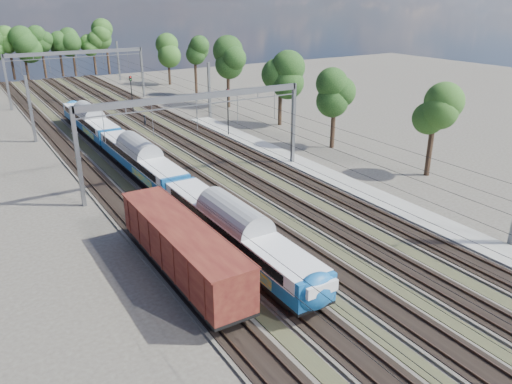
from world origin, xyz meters
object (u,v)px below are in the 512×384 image
freight_boxcar (182,247)px  worker (145,121)px  emu_train (141,156)px  signal_far (228,107)px  signal_near (131,90)px

freight_boxcar → worker: size_ratio=8.45×
emu_train → worker: (7.96, 21.04, -1.55)m
freight_boxcar → signal_far: bearing=56.5°
emu_train → freight_boxcar: emu_train is taller
emu_train → signal_near: size_ratio=9.81×
signal_near → signal_far: 20.93m
signal_near → worker: bearing=-104.8°
freight_boxcar → worker: freight_boxcar is taller
worker → signal_near: size_ratio=0.29×
worker → signal_near: bearing=8.8°
signal_far → emu_train: bearing=-123.7°
emu_train → freight_boxcar: size_ratio=4.05×
worker → freight_boxcar: bearing=179.9°
freight_boxcar → worker: bearing=73.3°
emu_train → signal_near: signal_near is taller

